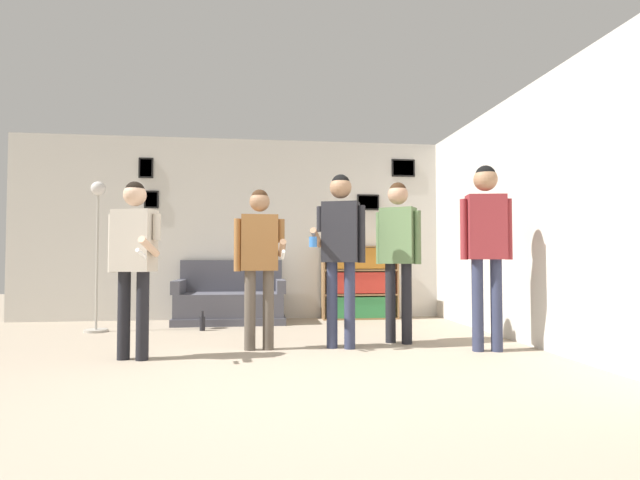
% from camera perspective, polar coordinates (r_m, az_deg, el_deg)
% --- Properties ---
extents(ground_plane, '(20.00, 20.00, 0.00)m').
position_cam_1_polar(ground_plane, '(3.66, -3.67, -16.35)').
color(ground_plane, gray).
extents(wall_back, '(7.52, 0.08, 2.70)m').
position_cam_1_polar(wall_back, '(7.58, -5.41, 1.32)').
color(wall_back, beige).
rests_on(wall_back, ground_plane).
extents(wall_right, '(0.06, 6.39, 2.70)m').
position_cam_1_polar(wall_right, '(6.22, 19.78, 2.15)').
color(wall_right, beige).
rests_on(wall_right, ground_plane).
extents(couch, '(1.52, 0.80, 0.88)m').
position_cam_1_polar(couch, '(7.18, -10.19, -6.96)').
color(couch, '#4C4C56').
rests_on(couch, ground_plane).
extents(bookshelf, '(1.13, 0.30, 1.09)m').
position_cam_1_polar(bookshelf, '(7.50, 4.56, -4.85)').
color(bookshelf, olive).
rests_on(bookshelf, ground_plane).
extents(floor_lamp, '(0.28, 0.28, 1.86)m').
position_cam_1_polar(floor_lamp, '(6.74, -24.08, 0.42)').
color(floor_lamp, '#ADA89E').
rests_on(floor_lamp, ground_plane).
extents(person_player_foreground_left, '(0.48, 0.53, 1.59)m').
position_cam_1_polar(person_player_foreground_left, '(4.76, -20.50, -1.15)').
color(person_player_foreground_left, black).
rests_on(person_player_foreground_left, ground_plane).
extents(person_player_foreground_center, '(0.50, 0.43, 1.59)m').
position_cam_1_polar(person_player_foreground_center, '(4.98, -6.94, -1.35)').
color(person_player_foreground_center, brown).
rests_on(person_player_foreground_center, ground_plane).
extents(person_watcher_holding_cup, '(0.58, 0.39, 1.75)m').
position_cam_1_polar(person_watcher_holding_cup, '(5.02, 2.37, 0.00)').
color(person_watcher_holding_cup, '#2D334C').
rests_on(person_watcher_holding_cup, ground_plane).
extents(person_spectator_near_bookshelf, '(0.42, 0.37, 1.72)m').
position_cam_1_polar(person_spectator_near_bookshelf, '(5.40, 8.92, -0.40)').
color(person_spectator_near_bookshelf, black).
rests_on(person_spectator_near_bookshelf, ground_plane).
extents(person_spectator_far_right, '(0.49, 0.26, 1.81)m').
position_cam_1_polar(person_spectator_far_right, '(5.13, 18.46, 0.57)').
color(person_spectator_far_right, '#2D334C').
rests_on(person_spectator_far_right, ground_plane).
extents(bottle_on_floor, '(0.07, 0.07, 0.25)m').
position_cam_1_polar(bottle_on_floor, '(6.47, -13.29, -9.20)').
color(bottle_on_floor, black).
rests_on(bottle_on_floor, ground_plane).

